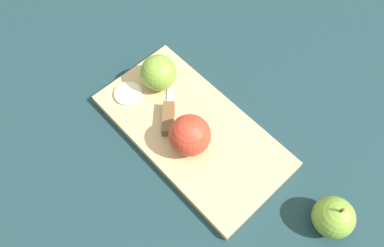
% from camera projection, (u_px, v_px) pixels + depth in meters
% --- Properties ---
extents(ground_plane, '(4.00, 4.00, 0.00)m').
position_uv_depth(ground_plane, '(192.00, 133.00, 0.78)').
color(ground_plane, '#193338').
extents(cutting_board, '(0.41, 0.22, 0.02)m').
position_uv_depth(cutting_board, '(192.00, 130.00, 0.77)').
color(cutting_board, tan).
rests_on(cutting_board, ground_plane).
extents(apple_half_left, '(0.08, 0.08, 0.08)m').
position_uv_depth(apple_half_left, '(190.00, 135.00, 0.71)').
color(apple_half_left, red).
rests_on(apple_half_left, cutting_board).
extents(apple_half_right, '(0.08, 0.08, 0.08)m').
position_uv_depth(apple_half_right, '(159.00, 73.00, 0.78)').
color(apple_half_right, olive).
rests_on(apple_half_right, cutting_board).
extents(knife, '(0.12, 0.11, 0.02)m').
position_uv_depth(knife, '(168.00, 117.00, 0.76)').
color(knife, silver).
rests_on(knife, cutting_board).
extents(apple_slice, '(0.06, 0.06, 0.01)m').
position_uv_depth(apple_slice, '(128.00, 94.00, 0.80)').
color(apple_slice, beige).
rests_on(apple_slice, cutting_board).
extents(apple_whole, '(0.07, 0.07, 0.09)m').
position_uv_depth(apple_whole, '(333.00, 217.00, 0.66)').
color(apple_whole, olive).
rests_on(apple_whole, ground_plane).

